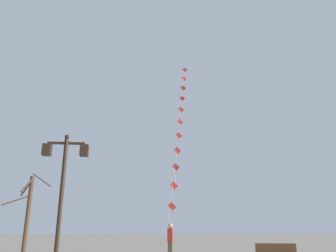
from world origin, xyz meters
name	(u,v)px	position (x,y,z in m)	size (l,w,h in m)	color
twin_lantern_lamp_post	(63,175)	(-3.20, 9.56, 3.21)	(1.55, 0.28, 4.62)	black
kite_train	(179,128)	(2.15, 20.41, 8.28)	(2.66, 9.54, 15.41)	brown
kite_flyer	(170,241)	(0.91, 14.47, 0.90)	(0.31, 0.63, 1.71)	brown
bare_tree	(28,212)	(-6.56, 17.03, 2.29)	(2.35, 1.25, 4.42)	#4C3826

